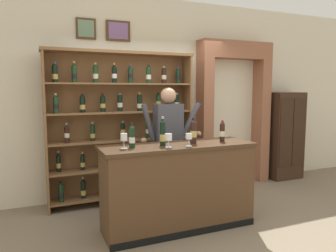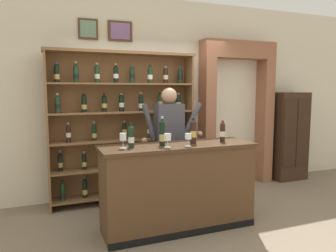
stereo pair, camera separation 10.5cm
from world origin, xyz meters
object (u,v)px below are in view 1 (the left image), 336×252
object	(u,v)px
tasting_counter	(178,186)
tasting_bottle_grappa	(163,133)
tasting_bottle_riserva	(132,136)
wine_glass_center	(124,138)
shopkeeper	(168,135)
wine_glass_left	(189,137)
wine_glass_right	(168,138)
tasting_bottle_rosso	(222,131)
wine_shelf	(121,123)
tasting_bottle_chianti	(193,131)
side_cabinet	(285,136)

from	to	relation	value
tasting_counter	tasting_bottle_grappa	xyz separation A→B (m)	(-0.21, -0.00, 0.67)
tasting_bottle_riserva	wine_glass_center	distance (m)	0.11
shopkeeper	tasting_bottle_grappa	bearing A→B (deg)	-118.22
wine_glass_left	wine_glass_right	bearing A→B (deg)	175.42
tasting_bottle_rosso	wine_glass_right	bearing A→B (deg)	-171.69
shopkeeper	tasting_bottle_riserva	size ratio (longest dim) A/B	6.07
tasting_bottle_rosso	wine_glass_center	xyz separation A→B (m)	(-1.27, 0.01, -0.01)
tasting_counter	wine_glass_left	xyz separation A→B (m)	(0.05, -0.17, 0.63)
tasting_bottle_rosso	tasting_counter	bearing A→B (deg)	176.85
wine_shelf	wine_glass_left	bearing A→B (deg)	-72.17
tasting_counter	wine_glass_left	distance (m)	0.66
wine_glass_right	tasting_bottle_riserva	bearing A→B (deg)	156.49
tasting_bottle_rosso	wine_glass_left	xyz separation A→B (m)	(-0.54, -0.14, -0.02)
wine_glass_right	tasting_bottle_chianti	bearing A→B (deg)	19.37
tasting_bottle_riserva	shopkeeper	bearing A→B (deg)	40.52
shopkeeper	wine_glass_center	distance (m)	1.04
shopkeeper	wine_glass_left	distance (m)	0.79
tasting_bottle_riserva	tasting_counter	bearing A→B (deg)	-1.78
wine_glass_left	wine_shelf	bearing A→B (deg)	107.83
wine_shelf	wine_glass_center	size ratio (longest dim) A/B	13.03
tasting_bottle_chianti	tasting_counter	bearing A→B (deg)	176.85
tasting_bottle_chianti	tasting_bottle_rosso	distance (m)	0.40
tasting_bottle_chianti	wine_glass_left	world-z (taller)	tasting_bottle_chianti
tasting_bottle_grappa	tasting_bottle_chianti	world-z (taller)	tasting_bottle_grappa
tasting_counter	tasting_bottle_riserva	size ratio (longest dim) A/B	6.64
wine_shelf	tasting_bottle_riserva	xyz separation A→B (m)	(-0.18, -1.20, -0.03)
tasting_bottle_chianti	wine_glass_right	world-z (taller)	tasting_bottle_chianti
tasting_counter	tasting_bottle_riserva	bearing A→B (deg)	178.22
tasting_bottle_riserva	wine_glass_center	xyz separation A→B (m)	(-0.11, -0.04, -0.01)
tasting_bottle_grappa	wine_glass_left	bearing A→B (deg)	-32.06
side_cabinet	wine_glass_right	world-z (taller)	side_cabinet
side_cabinet	shopkeeper	bearing A→B (deg)	-166.89
wine_shelf	tasting_bottle_grappa	distance (m)	1.24
tasting_bottle_chianti	wine_glass_center	distance (m)	0.88
tasting_bottle_grappa	tasting_bottle_rosso	distance (m)	0.80
tasting_bottle_grappa	wine_glass_left	distance (m)	0.31
tasting_counter	tasting_bottle_grappa	world-z (taller)	tasting_bottle_grappa
shopkeeper	wine_glass_center	bearing A→B (deg)	-141.59
tasting_counter	tasting_bottle_grappa	distance (m)	0.71
tasting_counter	tasting_bottle_chianti	world-z (taller)	tasting_bottle_chianti
wine_glass_right	side_cabinet	bearing A→B (deg)	24.82
tasting_bottle_riserva	wine_glass_right	distance (m)	0.42
tasting_bottle_chianti	tasting_bottle_rosso	xyz separation A→B (m)	(0.40, -0.02, -0.02)
wine_shelf	tasting_bottle_grappa	xyz separation A→B (m)	(0.18, -1.22, -0.00)
tasting_bottle_rosso	side_cabinet	bearing A→B (deg)	29.88
tasting_bottle_chianti	tasting_bottle_rosso	world-z (taller)	tasting_bottle_chianti
side_cabinet	tasting_counter	size ratio (longest dim) A/B	0.87
tasting_bottle_rosso	shopkeeper	bearing A→B (deg)	125.53
tasting_counter	shopkeeper	distance (m)	0.84
tasting_counter	tasting_bottle_riserva	distance (m)	0.87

